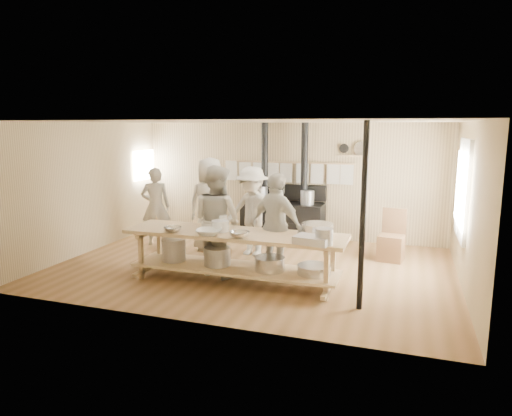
{
  "coord_description": "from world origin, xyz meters",
  "views": [
    {
      "loc": [
        2.61,
        -7.54,
        2.52
      ],
      "look_at": [
        0.0,
        0.2,
        1.05
      ],
      "focal_mm": 32.0,
      "sensor_mm": 36.0,
      "label": 1
    }
  ],
  "objects_px": {
    "prep_table": "(234,252)",
    "cook_left": "(217,221)",
    "cook_center": "(210,205)",
    "roasting_pan": "(312,240)",
    "chair": "(391,245)",
    "stove": "(283,217)",
    "cook_by_window": "(252,211)",
    "cook_right": "(277,227)",
    "cook_far_left": "(156,206)"
  },
  "relations": [
    {
      "from": "cook_left",
      "to": "cook_center",
      "type": "distance_m",
      "value": 1.54
    },
    {
      "from": "cook_far_left",
      "to": "chair",
      "type": "height_order",
      "value": "cook_far_left"
    },
    {
      "from": "stove",
      "to": "cook_by_window",
      "type": "bearing_deg",
      "value": -100.79
    },
    {
      "from": "prep_table",
      "to": "cook_center",
      "type": "distance_m",
      "value": 2.09
    },
    {
      "from": "cook_left",
      "to": "chair",
      "type": "height_order",
      "value": "cook_left"
    },
    {
      "from": "cook_far_left",
      "to": "roasting_pan",
      "type": "xyz_separation_m",
      "value": [
        3.83,
        -2.1,
        0.07
      ]
    },
    {
      "from": "cook_left",
      "to": "cook_right",
      "type": "distance_m",
      "value": 1.04
    },
    {
      "from": "stove",
      "to": "cook_by_window",
      "type": "distance_m",
      "value": 1.43
    },
    {
      "from": "roasting_pan",
      "to": "cook_right",
      "type": "bearing_deg",
      "value": 135.76
    },
    {
      "from": "cook_left",
      "to": "cook_by_window",
      "type": "height_order",
      "value": "cook_left"
    },
    {
      "from": "cook_far_left",
      "to": "cook_left",
      "type": "bearing_deg",
      "value": 117.28
    },
    {
      "from": "cook_center",
      "to": "cook_right",
      "type": "distance_m",
      "value": 2.18
    },
    {
      "from": "cook_right",
      "to": "cook_by_window",
      "type": "bearing_deg",
      "value": -29.68
    },
    {
      "from": "stove",
      "to": "cook_left",
      "type": "distance_m",
      "value": 2.76
    },
    {
      "from": "cook_left",
      "to": "cook_right",
      "type": "bearing_deg",
      "value": -156.54
    },
    {
      "from": "prep_table",
      "to": "roasting_pan",
      "type": "bearing_deg",
      "value": -13.73
    },
    {
      "from": "prep_table",
      "to": "cook_far_left",
      "type": "relative_size",
      "value": 2.16
    },
    {
      "from": "stove",
      "to": "prep_table",
      "type": "height_order",
      "value": "stove"
    },
    {
      "from": "stove",
      "to": "cook_right",
      "type": "relative_size",
      "value": 1.45
    },
    {
      "from": "stove",
      "to": "cook_left",
      "type": "relative_size",
      "value": 1.38
    },
    {
      "from": "cook_far_left",
      "to": "chair",
      "type": "relative_size",
      "value": 1.71
    },
    {
      "from": "prep_table",
      "to": "chair",
      "type": "distance_m",
      "value": 3.21
    },
    {
      "from": "cook_center",
      "to": "chair",
      "type": "distance_m",
      "value": 3.63
    },
    {
      "from": "cook_left",
      "to": "cook_by_window",
      "type": "xyz_separation_m",
      "value": [
        0.17,
        1.33,
        -0.07
      ]
    },
    {
      "from": "stove",
      "to": "cook_left",
      "type": "xyz_separation_m",
      "value": [
        -0.43,
        -2.69,
        0.42
      ]
    },
    {
      "from": "cook_far_left",
      "to": "cook_right",
      "type": "bearing_deg",
      "value": 128.37
    },
    {
      "from": "chair",
      "to": "roasting_pan",
      "type": "height_order",
      "value": "chair"
    },
    {
      "from": "roasting_pan",
      "to": "prep_table",
      "type": "bearing_deg",
      "value": 166.27
    },
    {
      "from": "stove",
      "to": "roasting_pan",
      "type": "distance_m",
      "value": 3.63
    },
    {
      "from": "chair",
      "to": "cook_center",
      "type": "bearing_deg",
      "value": -163.92
    },
    {
      "from": "cook_far_left",
      "to": "cook_left",
      "type": "relative_size",
      "value": 0.88
    },
    {
      "from": "cook_by_window",
      "to": "chair",
      "type": "relative_size",
      "value": 1.79
    },
    {
      "from": "prep_table",
      "to": "cook_left",
      "type": "bearing_deg",
      "value": 142.64
    },
    {
      "from": "cook_right",
      "to": "cook_left",
      "type": "bearing_deg",
      "value": 29.57
    },
    {
      "from": "prep_table",
      "to": "cook_right",
      "type": "height_order",
      "value": "cook_right"
    },
    {
      "from": "cook_right",
      "to": "cook_center",
      "type": "bearing_deg",
      "value": -10.15
    },
    {
      "from": "cook_left",
      "to": "cook_right",
      "type": "relative_size",
      "value": 1.06
    },
    {
      "from": "chair",
      "to": "cook_far_left",
      "type": "bearing_deg",
      "value": -167.08
    },
    {
      "from": "cook_right",
      "to": "prep_table",
      "type": "bearing_deg",
      "value": 59.03
    },
    {
      "from": "prep_table",
      "to": "cook_left",
      "type": "height_order",
      "value": "cook_left"
    },
    {
      "from": "cook_left",
      "to": "chair",
      "type": "relative_size",
      "value": 1.93
    },
    {
      "from": "cook_by_window",
      "to": "roasting_pan",
      "type": "height_order",
      "value": "cook_by_window"
    },
    {
      "from": "stove",
      "to": "cook_by_window",
      "type": "height_order",
      "value": "stove"
    },
    {
      "from": "prep_table",
      "to": "cook_center",
      "type": "xyz_separation_m",
      "value": [
        -1.16,
        1.68,
        0.44
      ]
    },
    {
      "from": "cook_center",
      "to": "cook_left",
      "type": "bearing_deg",
      "value": 113.77
    },
    {
      "from": "prep_table",
      "to": "cook_left",
      "type": "distance_m",
      "value": 0.69
    },
    {
      "from": "cook_right",
      "to": "chair",
      "type": "xyz_separation_m",
      "value": [
        1.77,
        1.76,
        -0.61
      ]
    },
    {
      "from": "cook_far_left",
      "to": "cook_right",
      "type": "relative_size",
      "value": 0.93
    },
    {
      "from": "cook_left",
      "to": "cook_right",
      "type": "height_order",
      "value": "cook_left"
    },
    {
      "from": "cook_right",
      "to": "chair",
      "type": "distance_m",
      "value": 2.57
    }
  ]
}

